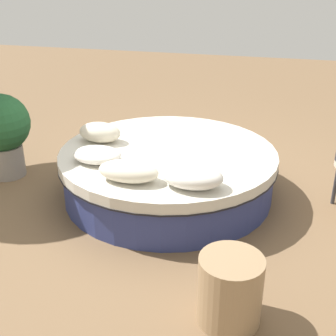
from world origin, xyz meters
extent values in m
plane|color=brown|center=(0.00, 0.00, 0.00)|extent=(16.00, 16.00, 0.00)
cylinder|color=navy|center=(0.00, 0.00, 0.20)|extent=(2.21, 2.21, 0.39)
cylinder|color=black|center=(0.00, 0.00, 0.39)|extent=(2.28, 2.28, 0.02)
cylinder|color=beige|center=(0.00, 0.00, 0.45)|extent=(2.27, 2.27, 0.11)
ellipsoid|color=beige|center=(0.78, -0.06, 0.61)|extent=(0.47, 0.28, 0.22)
ellipsoid|color=white|center=(0.60, 0.45, 0.58)|extent=(0.48, 0.36, 0.15)
ellipsoid|color=beige|center=(0.17, 0.77, 0.60)|extent=(0.56, 0.30, 0.19)
ellipsoid|color=white|center=(-0.41, 0.74, 0.60)|extent=(0.54, 0.36, 0.20)
cylinder|color=#333338|center=(-1.72, -0.21, 0.21)|extent=(0.04, 0.04, 0.42)
cylinder|color=gray|center=(1.94, 0.02, 0.19)|extent=(0.40, 0.40, 0.37)
sphere|color=#23562D|center=(1.94, 0.02, 0.65)|extent=(0.66, 0.66, 0.66)
cylinder|color=#997A56|center=(-0.88, 1.71, 0.25)|extent=(0.45, 0.45, 0.51)
camera|label=1|loc=(-1.06, 4.15, 2.30)|focal=47.56mm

